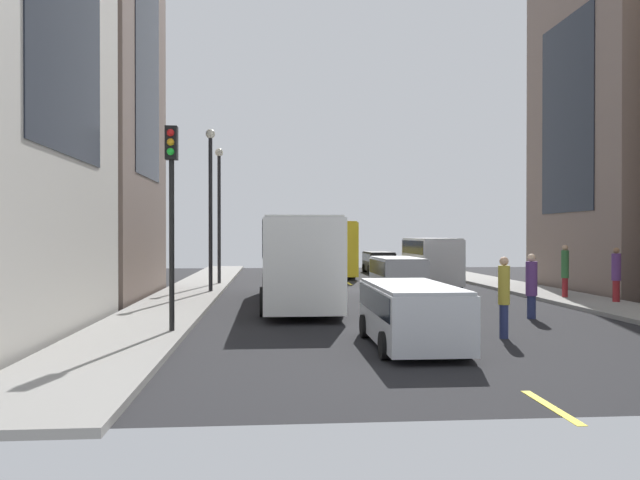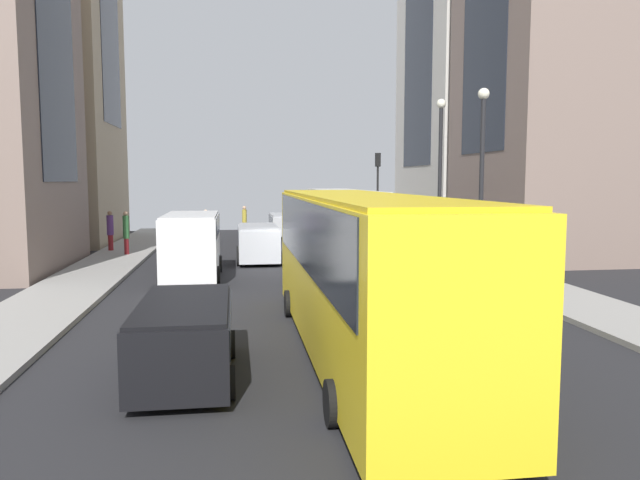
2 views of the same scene
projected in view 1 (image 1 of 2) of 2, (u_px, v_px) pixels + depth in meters
The scene contains 23 objects.
ground_plane at pixel (360, 290), 30.75m from camera, with size 43.13×43.13×0.00m, color black.
sidewalk_west at pixel (194, 290), 30.10m from camera, with size 2.88×44.00×0.15m, color gray.
sidewalk_east at pixel (519, 288), 31.40m from camera, with size 2.88×44.00×0.15m, color gray.
lane_stripe_0 at pixel (551, 407), 9.82m from camera, with size 0.16×2.00×0.01m, color yellow.
lane_stripe_1 at pixel (422, 328), 18.19m from camera, with size 0.16×2.00×0.01m, color yellow.
lane_stripe_2 at pixel (374, 299), 26.57m from camera, with size 0.16×2.00×0.01m, color yellow.
lane_stripe_3 at pixel (349, 284), 34.94m from camera, with size 0.16×2.00×0.01m, color yellow.
lane_stripe_4 at pixel (334, 274), 43.31m from camera, with size 0.16×2.00×0.01m, color yellow.
lane_stripe_5 at pixel (324, 268), 51.69m from camera, with size 0.16×2.00×0.01m, color yellow.
building_west_1 at pixel (73, 29), 26.80m from camera, with size 6.43×9.31×23.27m.
city_bus_white at pixel (297, 253), 24.56m from camera, with size 2.81×11.84×3.35m.
streetcar_yellow at pixel (329, 244), 43.38m from camera, with size 2.70×12.58×3.59m.
delivery_van_white at pixel (431, 258), 32.79m from camera, with size 2.25×5.18×2.58m.
car_silver_0 at pixel (397, 273), 27.92m from camera, with size 2.05×4.30×1.73m.
car_black_1 at pixel (378, 260), 44.90m from camera, with size 1.95×4.10×1.54m.
car_silver_2 at pixel (411, 310), 15.09m from camera, with size 2.04×4.67×1.53m.
pedestrian_walking_far at pixel (504, 294), 16.37m from camera, with size 0.30×0.30×2.16m.
pedestrian_crossing_near at pixel (531, 284), 20.26m from camera, with size 0.37×0.37×2.12m.
pedestrian_waiting_curb at pixel (565, 269), 25.82m from camera, with size 0.31×0.31×2.18m.
pedestrian_crossing_mid at pixel (616, 273), 24.04m from camera, with size 0.35×0.35×2.11m.
traffic_light_near_corner at pixel (172, 188), 16.71m from camera, with size 0.32×0.44×5.52m.
streetlamp_near at pixel (210, 193), 28.63m from camera, with size 0.44×0.44×7.49m.
streetlamp_far at pixel (219, 201), 33.44m from camera, with size 0.44×0.44×7.27m.
Camera 1 is at (-4.43, -30.48, 2.72)m, focal length 34.85 mm.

